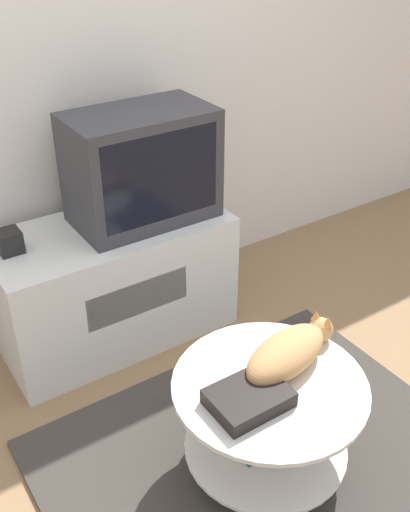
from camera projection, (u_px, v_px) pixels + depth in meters
The scene contains 9 objects.
ground_plane at pixel (271, 473), 2.29m from camera, with size 12.00×12.00×0.00m, color #93704C.
wall_back at pixel (81, 50), 2.63m from camera, with size 8.00×0.05×2.60m.
rug at pixel (271, 471), 2.28m from camera, with size 1.59×1.38×0.02m.
tv_stand at pixel (113, 282), 2.86m from camera, with size 1.10×0.53×0.60m.
tv at pixel (142, 167), 2.66m from camera, with size 0.64×0.37×0.51m.
speaker at pixel (9, 242), 2.50m from camera, with size 0.10×0.10×0.10m.
coffee_table at pixel (268, 416), 2.14m from camera, with size 0.68×0.68×0.43m.
dvd_box at pixel (249, 398), 1.96m from camera, with size 0.26×0.19×0.06m.
cat at pixel (288, 352), 2.10m from camera, with size 0.58×0.26×0.13m.
Camera 1 is at (-1.05, -1.12, 1.90)m, focal length 42.00 mm.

